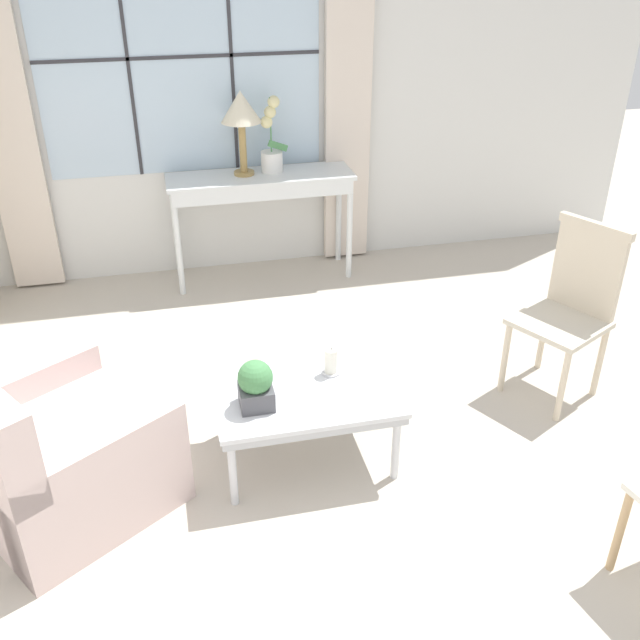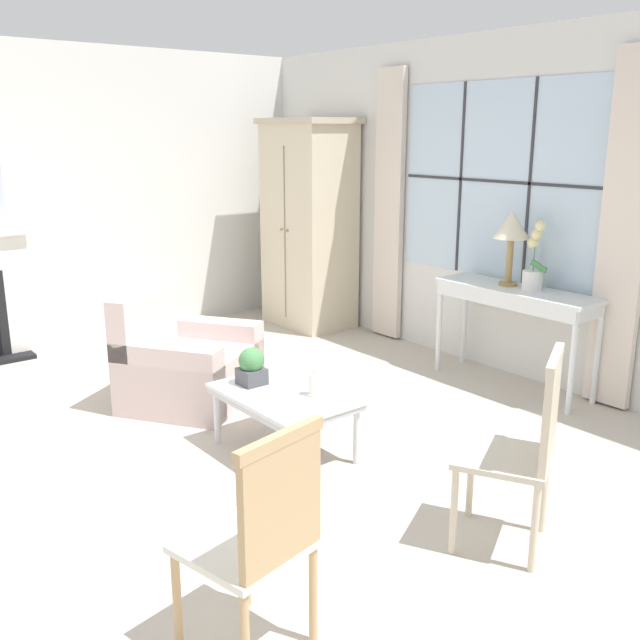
% 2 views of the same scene
% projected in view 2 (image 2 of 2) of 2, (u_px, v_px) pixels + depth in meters
% --- Properties ---
extents(ground_plane, '(14.00, 14.00, 0.00)m').
position_uv_depth(ground_plane, '(181.00, 458.00, 4.53)').
color(ground_plane, '#BCB2A3').
extents(wall_back_windowed, '(7.20, 0.14, 2.80)m').
position_uv_depth(wall_back_windowed, '(495.00, 206.00, 6.00)').
color(wall_back_windowed, silver).
rests_on(wall_back_windowed, ground_plane).
extents(wall_left, '(0.06, 7.20, 2.80)m').
position_uv_depth(wall_left, '(79.00, 197.00, 6.82)').
color(wall_left, silver).
rests_on(wall_left, ground_plane).
extents(armoire, '(0.97, 0.68, 2.14)m').
position_uv_depth(armoire, '(309.00, 224.00, 7.41)').
color(armoire, beige).
rests_on(armoire, ground_plane).
extents(console_table, '(1.36, 0.41, 0.81)m').
position_uv_depth(console_table, '(516.00, 300.00, 5.63)').
color(console_table, silver).
rests_on(console_table, ground_plane).
extents(table_lamp, '(0.28, 0.28, 0.60)m').
position_uv_depth(table_lamp, '(512.00, 228.00, 5.59)').
color(table_lamp, '#9E7F47').
rests_on(table_lamp, console_table).
extents(potted_orchid, '(0.20, 0.16, 0.54)m').
position_uv_depth(potted_orchid, '(534.00, 264.00, 5.52)').
color(potted_orchid, white).
rests_on(potted_orchid, console_table).
extents(armchair_upholstered, '(1.20, 1.22, 0.86)m').
position_uv_depth(armchair_upholstered, '(187.00, 366.00, 5.42)').
color(armchair_upholstered, beige).
rests_on(armchair_upholstered, ground_plane).
extents(side_chair_wooden, '(0.59, 0.59, 1.02)m').
position_uv_depth(side_chair_wooden, '(526.00, 440.00, 3.42)').
color(side_chair_wooden, beige).
rests_on(side_chair_wooden, ground_plane).
extents(accent_chair_wooden, '(0.52, 0.52, 0.99)m').
position_uv_depth(accent_chair_wooden, '(261.00, 531.00, 2.68)').
color(accent_chair_wooden, white).
rests_on(accent_chair_wooden, ground_plane).
extents(coffee_table, '(0.90, 0.62, 0.42)m').
position_uv_depth(coffee_table, '(284.00, 398.00, 4.51)').
color(coffee_table, silver).
rests_on(coffee_table, ground_plane).
extents(potted_plant_small, '(0.17, 0.17, 0.25)m').
position_uv_depth(potted_plant_small, '(251.00, 366.00, 4.61)').
color(potted_plant_small, '#4C4C51').
rests_on(potted_plant_small, coffee_table).
extents(pillar_candle, '(0.09, 0.09, 0.15)m').
position_uv_depth(pillar_candle, '(314.00, 385.00, 4.43)').
color(pillar_candle, silver).
rests_on(pillar_candle, coffee_table).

